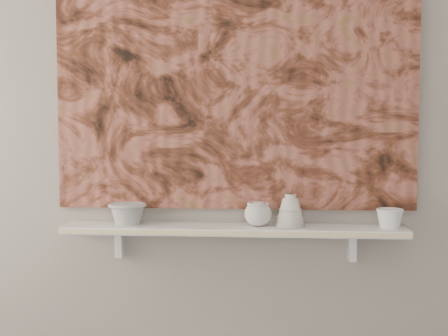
# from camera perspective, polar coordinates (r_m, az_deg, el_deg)

# --- Properties ---
(wall_back) EXTENTS (3.60, 0.00, 3.60)m
(wall_back) POSITION_cam_1_polar(r_m,az_deg,el_deg) (2.62, 1.00, 4.14)
(wall_back) COLOR gray
(wall_back) RESTS_ON floor
(shelf) EXTENTS (1.40, 0.18, 0.03)m
(shelf) POSITION_cam_1_polar(r_m,az_deg,el_deg) (2.56, 0.86, -5.64)
(shelf) COLOR silver
(shelf) RESTS_ON wall_back
(shelf_stripe) EXTENTS (1.40, 0.01, 0.02)m
(shelf_stripe) POSITION_cam_1_polar(r_m,az_deg,el_deg) (2.47, 0.73, -6.01)
(shelf_stripe) COLOR beige
(shelf_stripe) RESTS_ON shelf
(bracket_left) EXTENTS (0.03, 0.06, 0.12)m
(bracket_left) POSITION_cam_1_polar(r_m,az_deg,el_deg) (2.71, -9.53, -6.76)
(bracket_left) COLOR silver
(bracket_left) RESTS_ON wall_back
(bracket_right) EXTENTS (0.03, 0.06, 0.12)m
(bracket_right) POSITION_cam_1_polar(r_m,az_deg,el_deg) (2.65, 11.64, -7.02)
(bracket_right) COLOR silver
(bracket_right) RESTS_ON wall_back
(painting) EXTENTS (1.50, 0.02, 1.10)m
(painting) POSITION_cam_1_polar(r_m,az_deg,el_deg) (2.61, 0.98, 8.31)
(painting) COLOR brown
(painting) RESTS_ON wall_back
(house_motif) EXTENTS (0.09, 0.00, 0.08)m
(house_motif) POSITION_cam_1_polar(r_m,az_deg,el_deg) (2.61, 10.88, 1.47)
(house_motif) COLOR black
(house_motif) RESTS_ON painting
(bowl_grey) EXTENTS (0.17, 0.17, 0.09)m
(bowl_grey) POSITION_cam_1_polar(r_m,az_deg,el_deg) (2.61, -8.81, -4.14)
(bowl_grey) COLOR #979694
(bowl_grey) RESTS_ON shelf
(cup_cream) EXTENTS (0.15, 0.15, 0.10)m
(cup_cream) POSITION_cam_1_polar(r_m,az_deg,el_deg) (2.55, 3.13, -4.21)
(cup_cream) COLOR silver
(cup_cream) RESTS_ON shelf
(bell_vessel) EXTENTS (0.13, 0.13, 0.13)m
(bell_vessel) POSITION_cam_1_polar(r_m,az_deg,el_deg) (2.54, 6.09, -3.86)
(bell_vessel) COLOR silver
(bell_vessel) RESTS_ON shelf
(bowl_white) EXTENTS (0.14, 0.14, 0.08)m
(bowl_white) POSITION_cam_1_polar(r_m,az_deg,el_deg) (2.59, 14.92, -4.45)
(bowl_white) COLOR silver
(bowl_white) RESTS_ON shelf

